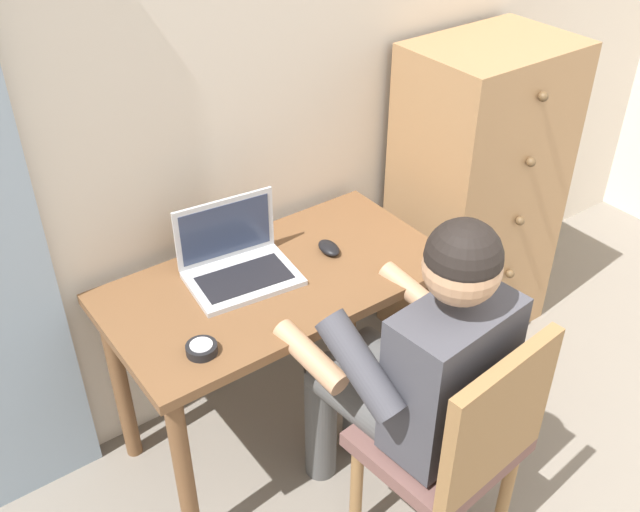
{
  "coord_description": "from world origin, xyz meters",
  "views": [
    {
      "loc": [
        -1.24,
        0.23,
        2.12
      ],
      "look_at": [
        -0.14,
        1.74,
        0.82
      ],
      "focal_mm": 40.81,
      "sensor_mm": 36.0,
      "label": 1
    }
  ],
  "objects_px": {
    "desk": "(278,305)",
    "dresser": "(476,196)",
    "desk_clock": "(202,349)",
    "person_seated": "(416,362)",
    "chair": "(458,442)",
    "laptop": "(237,261)",
    "computer_mouse": "(329,248)"
  },
  "relations": [
    {
      "from": "desk",
      "to": "computer_mouse",
      "type": "height_order",
      "value": "computer_mouse"
    },
    {
      "from": "laptop",
      "to": "desk",
      "type": "bearing_deg",
      "value": -44.23
    },
    {
      "from": "chair",
      "to": "desk_clock",
      "type": "xyz_separation_m",
      "value": [
        -0.51,
        0.54,
        0.23
      ]
    },
    {
      "from": "person_seated",
      "to": "chair",
      "type": "bearing_deg",
      "value": -84.99
    },
    {
      "from": "desk_clock",
      "to": "person_seated",
      "type": "bearing_deg",
      "value": -35.76
    },
    {
      "from": "desk",
      "to": "dresser",
      "type": "relative_size",
      "value": 0.88
    },
    {
      "from": "desk",
      "to": "person_seated",
      "type": "relative_size",
      "value": 0.92
    },
    {
      "from": "chair",
      "to": "laptop",
      "type": "bearing_deg",
      "value": 106.32
    },
    {
      "from": "desk_clock",
      "to": "desk",
      "type": "bearing_deg",
      "value": 25.37
    },
    {
      "from": "laptop",
      "to": "desk_clock",
      "type": "height_order",
      "value": "laptop"
    },
    {
      "from": "chair",
      "to": "person_seated",
      "type": "bearing_deg",
      "value": 95.01
    },
    {
      "from": "desk_clock",
      "to": "laptop",
      "type": "bearing_deg",
      "value": 43.8
    },
    {
      "from": "dresser",
      "to": "chair",
      "type": "distance_m",
      "value": 1.19
    },
    {
      "from": "desk",
      "to": "person_seated",
      "type": "xyz_separation_m",
      "value": [
        0.13,
        -0.53,
        0.08
      ]
    },
    {
      "from": "desk",
      "to": "computer_mouse",
      "type": "bearing_deg",
      "value": 4.73
    },
    {
      "from": "desk",
      "to": "chair",
      "type": "height_order",
      "value": "chair"
    },
    {
      "from": "desk",
      "to": "desk_clock",
      "type": "bearing_deg",
      "value": -154.63
    },
    {
      "from": "dresser",
      "to": "chair",
      "type": "bearing_deg",
      "value": -137.69
    },
    {
      "from": "desk",
      "to": "laptop",
      "type": "height_order",
      "value": "laptop"
    },
    {
      "from": "dresser",
      "to": "computer_mouse",
      "type": "distance_m",
      "value": 0.81
    },
    {
      "from": "computer_mouse",
      "to": "desk",
      "type": "bearing_deg",
      "value": -168.76
    },
    {
      "from": "chair",
      "to": "computer_mouse",
      "type": "distance_m",
      "value": 0.77
    },
    {
      "from": "chair",
      "to": "desk_clock",
      "type": "relative_size",
      "value": 9.85
    },
    {
      "from": "desk",
      "to": "desk_clock",
      "type": "height_order",
      "value": "desk_clock"
    },
    {
      "from": "dresser",
      "to": "desk_clock",
      "type": "bearing_deg",
      "value": -169.37
    },
    {
      "from": "desk",
      "to": "dresser",
      "type": "height_order",
      "value": "dresser"
    },
    {
      "from": "desk",
      "to": "computer_mouse",
      "type": "distance_m",
      "value": 0.26
    },
    {
      "from": "dresser",
      "to": "desk",
      "type": "bearing_deg",
      "value": -175.16
    },
    {
      "from": "dresser",
      "to": "computer_mouse",
      "type": "relative_size",
      "value": 12.63
    },
    {
      "from": "dresser",
      "to": "person_seated",
      "type": "height_order",
      "value": "dresser"
    },
    {
      "from": "person_seated",
      "to": "laptop",
      "type": "distance_m",
      "value": 0.66
    },
    {
      "from": "chair",
      "to": "laptop",
      "type": "distance_m",
      "value": 0.88
    }
  ]
}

